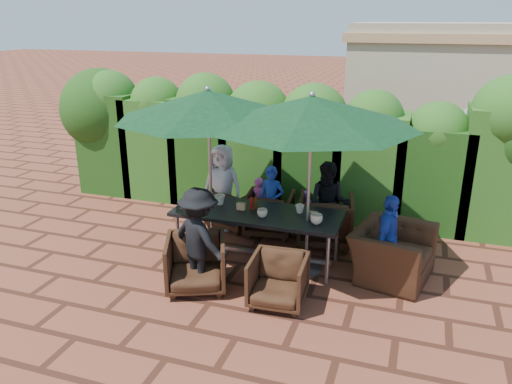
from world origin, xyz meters
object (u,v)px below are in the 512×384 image
(dining_table, at_px, (257,217))
(umbrella_right, at_px, (312,111))
(chair_end_right, at_px, (393,245))
(umbrella_left, at_px, (208,105))
(chair_far_left, at_px, (233,206))
(chair_near_left, at_px, (196,261))
(chair_near_right, at_px, (278,278))
(chair_far_mid, at_px, (270,211))
(chair_far_right, at_px, (326,218))

(dining_table, relative_size, umbrella_right, 0.87)
(dining_table, xyz_separation_m, chair_end_right, (1.86, 0.10, -0.21))
(dining_table, height_order, umbrella_left, umbrella_left)
(chair_end_right, bearing_deg, umbrella_left, 105.14)
(chair_far_left, bearing_deg, chair_near_left, 111.69)
(umbrella_right, distance_m, chair_near_right, 2.10)
(umbrella_right, bearing_deg, dining_table, 174.28)
(dining_table, xyz_separation_m, chair_far_left, (-0.78, 1.05, -0.32))
(chair_far_left, bearing_deg, chair_near_right, 137.66)
(chair_far_mid, xyz_separation_m, chair_far_right, (0.93, -0.08, 0.04))
(dining_table, relative_size, chair_end_right, 2.19)
(umbrella_left, height_order, chair_far_right, umbrella_left)
(umbrella_right, xyz_separation_m, chair_far_left, (-1.52, 1.12, -1.85))
(chair_near_left, bearing_deg, chair_far_right, 32.23)
(chair_near_left, bearing_deg, chair_end_right, 2.10)
(dining_table, height_order, chair_end_right, chair_end_right)
(chair_far_left, relative_size, chair_far_mid, 0.95)
(dining_table, relative_size, chair_near_left, 3.07)
(chair_near_left, relative_size, chair_near_right, 1.12)
(chair_far_right, height_order, chair_near_left, chair_far_right)
(chair_far_left, height_order, chair_near_right, chair_far_left)
(umbrella_right, bearing_deg, chair_near_right, -97.94)
(dining_table, distance_m, chair_near_right, 1.23)
(dining_table, height_order, umbrella_right, umbrella_right)
(chair_far_left, xyz_separation_m, chair_near_right, (1.39, -2.06, -0.02))
(chair_far_mid, distance_m, chair_far_right, 0.93)
(chair_near_left, bearing_deg, umbrella_right, 13.82)
(umbrella_right, bearing_deg, chair_end_right, 8.95)
(chair_near_left, bearing_deg, umbrella_left, 78.59)
(chair_end_right, bearing_deg, chair_near_left, 127.32)
(chair_near_right, bearing_deg, chair_end_right, 38.31)
(chair_far_mid, relative_size, chair_near_left, 0.99)
(umbrella_right, relative_size, chair_far_mid, 3.59)
(umbrella_left, distance_m, umbrella_right, 1.43)
(umbrella_left, relative_size, chair_end_right, 2.35)
(chair_far_left, bearing_deg, chair_far_right, -172.14)
(chair_near_left, bearing_deg, chair_far_left, 75.13)
(umbrella_right, xyz_separation_m, chair_end_right, (1.12, 0.18, -1.74))
(chair_far_right, bearing_deg, chair_near_left, 45.66)
(chair_far_left, xyz_separation_m, chair_far_mid, (0.67, -0.08, 0.02))
(umbrella_left, distance_m, chair_far_mid, 2.16)
(dining_table, bearing_deg, chair_far_left, 126.76)
(chair_far_right, bearing_deg, umbrella_left, 21.49)
(chair_far_right, xyz_separation_m, chair_near_right, (-0.21, -1.90, -0.08))
(umbrella_right, height_order, chair_far_mid, umbrella_right)
(chair_far_mid, xyz_separation_m, chair_near_right, (0.72, -1.98, -0.04))
(chair_near_right, xyz_separation_m, chair_end_right, (1.25, 1.12, 0.13))
(umbrella_left, relative_size, chair_far_left, 3.52)
(chair_far_left, height_order, chair_near_left, chair_near_left)
(chair_near_right, bearing_deg, chair_far_right, 80.31)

